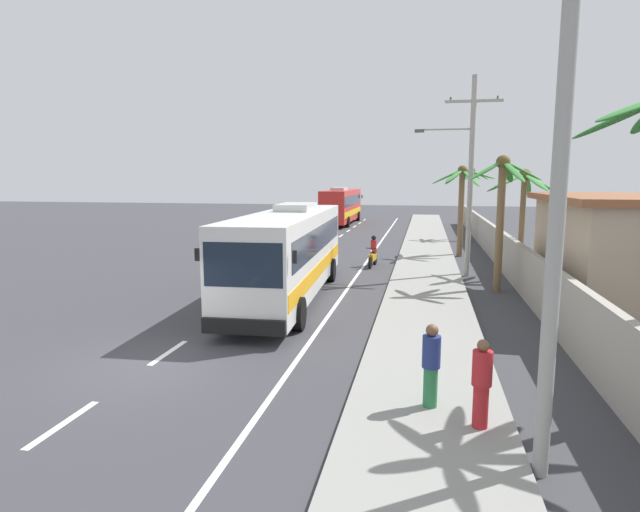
{
  "coord_description": "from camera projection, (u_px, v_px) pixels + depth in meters",
  "views": [
    {
      "loc": [
        6.65,
        -11.45,
        4.63
      ],
      "look_at": [
        2.77,
        7.78,
        1.7
      ],
      "focal_mm": 29.21,
      "sensor_mm": 36.0,
      "label": 1
    }
  ],
  "objects": [
    {
      "name": "ground_plane",
      "position": [
        151.0,
        364.0,
        13.08
      ],
      "size": [
        160.0,
        160.0,
        0.0
      ],
      "primitive_type": "plane",
      "color": "#3A3A3F"
    },
    {
      "name": "utility_pole_nearest",
      "position": [
        558.0,
        195.0,
        7.57
      ],
      "size": [
        2.26,
        0.24,
        8.33
      ],
      "color": "#9E9E99",
      "rests_on": "ground"
    },
    {
      "name": "palm_fourth",
      "position": [
        524.0,
        197.0,
        23.85
      ],
      "size": [
        3.44,
        3.65,
        5.07
      ],
      "color": "brown",
      "rests_on": "ground"
    },
    {
      "name": "pedestrian_near_kerb",
      "position": [
        482.0,
        382.0,
        9.36
      ],
      "size": [
        0.36,
        0.36,
        1.65
      ],
      "rotation": [
        0.0,
        0.0,
        1.43
      ],
      "color": "red",
      "rests_on": "sidewalk_kerb"
    },
    {
      "name": "boundary_wall",
      "position": [
        509.0,
        257.0,
        24.44
      ],
      "size": [
        0.24,
        60.0,
        1.93
      ],
      "primitive_type": "cube",
      "color": "#9E998E",
      "rests_on": "ground"
    },
    {
      "name": "coach_bus_far_lane",
      "position": [
        341.0,
        205.0,
        53.12
      ],
      "size": [
        2.9,
        12.28,
        3.74
      ],
      "color": "red",
      "rests_on": "ground"
    },
    {
      "name": "sidewalk_kerb",
      "position": [
        426.0,
        290.0,
        21.44
      ],
      "size": [
        3.2,
        90.0,
        0.14
      ],
      "primitive_type": "cube",
      "color": "gray",
      "rests_on": "ground"
    },
    {
      "name": "palm_farthest",
      "position": [
        501.0,
        198.0,
        20.96
      ],
      "size": [
        2.92,
        2.79,
        5.56
      ],
      "color": "brown",
      "rests_on": "ground"
    },
    {
      "name": "coach_bus_foreground",
      "position": [
        289.0,
        250.0,
        20.07
      ],
      "size": [
        3.28,
        12.26,
        3.61
      ],
      "color": "silver",
      "rests_on": "ground"
    },
    {
      "name": "pedestrian_midwalk",
      "position": [
        431.0,
        364.0,
        10.23
      ],
      "size": [
        0.36,
        0.36,
        1.68
      ],
      "rotation": [
        0.0,
        0.0,
        1.26
      ],
      "color": "#2D7A47",
      "rests_on": "sidewalk_kerb"
    },
    {
      "name": "lane_markings",
      "position": [
        336.0,
        270.0,
        26.65
      ],
      "size": [
        3.68,
        71.0,
        0.01
      ],
      "color": "white",
      "rests_on": "ground"
    },
    {
      "name": "motorcycle_beside_bus",
      "position": [
        373.0,
        254.0,
        27.54
      ],
      "size": [
        0.56,
        1.96,
        1.65
      ],
      "color": "black",
      "rests_on": "ground"
    },
    {
      "name": "utility_pole_mid",
      "position": [
        469.0,
        171.0,
        24.13
      ],
      "size": [
        3.91,
        0.24,
        9.27
      ],
      "color": "#9E9E99",
      "rests_on": "ground"
    },
    {
      "name": "palm_second",
      "position": [
        471.0,
        189.0,
        38.63
      ],
      "size": [
        2.69,
        2.64,
        5.45
      ],
      "color": "brown",
      "rests_on": "ground"
    },
    {
      "name": "palm_nearest",
      "position": [
        462.0,
        193.0,
        30.61
      ],
      "size": [
        3.63,
        3.17,
        5.39
      ],
      "color": "brown",
      "rests_on": "ground"
    }
  ]
}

